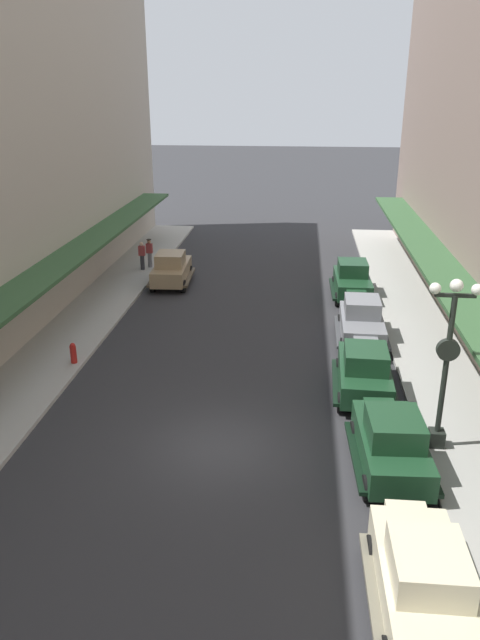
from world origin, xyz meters
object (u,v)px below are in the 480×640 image
(lamp_post_with_clock, at_px, (447,358))
(fire_hydrant, at_px, (73,353))
(pedestrian_0, at_px, (150,253))
(parked_car_1, at_px, (424,579))
(parked_car_2, at_px, (364,370))
(parked_car_4, at_px, (362,321))
(pedestrian_1, at_px, (142,256))
(parked_car_0, at_px, (391,441))
(parked_car_5, at_px, (171,268))
(parked_car_3, at_px, (352,279))

(lamp_post_with_clock, relative_size, fire_hydrant, 6.29)
(pedestrian_0, bearing_deg, fire_hydrant, -88.88)
(parked_car_1, relative_size, parked_car_2, 0.99)
(parked_car_2, distance_m, fire_hydrant, 10.98)
(parked_car_4, bearing_deg, fire_hydrant, -162.18)
(parked_car_1, bearing_deg, pedestrian_1, 116.47)
(fire_hydrant, bearing_deg, parked_car_0, -27.07)
(lamp_post_with_clock, relative_size, pedestrian_1, 3.15)
(parked_car_5, bearing_deg, parked_car_3, -6.84)
(lamp_post_with_clock, height_order, pedestrian_0, lamp_post_with_clock)
(parked_car_0, relative_size, parked_car_4, 1.01)
(parked_car_1, relative_size, pedestrian_0, 2.56)
(fire_hydrant, xyz_separation_m, pedestrian_1, (-0.56, 12.85, 0.43))
(parked_car_2, height_order, parked_car_3, same)
(parked_car_3, bearing_deg, parked_car_0, -90.00)
(parked_car_2, bearing_deg, fire_hydrant, 173.64)
(parked_car_4, relative_size, pedestrian_0, 2.56)
(parked_car_3, relative_size, fire_hydrant, 5.22)
(parked_car_0, xyz_separation_m, pedestrian_0, (-11.51, 19.19, 0.07))
(parked_car_0, distance_m, parked_car_5, 19.00)
(parked_car_3, height_order, parked_car_5, same)
(parked_car_4, bearing_deg, pedestrian_0, 139.42)
(parked_car_5, xyz_separation_m, pedestrian_0, (-1.89, 2.81, 0.07))
(parked_car_2, bearing_deg, pedestrian_0, 127.31)
(parked_car_4, height_order, parked_car_5, same)
(parked_car_1, bearing_deg, fire_hydrant, 136.05)
(parked_car_0, relative_size, lamp_post_with_clock, 0.84)
(pedestrian_1, bearing_deg, pedestrian_0, 62.94)
(parked_car_2, relative_size, lamp_post_with_clock, 0.83)
(parked_car_3, distance_m, parked_car_5, 9.69)
(parked_car_1, xyz_separation_m, parked_car_5, (-9.60, 21.45, 0.00))
(parked_car_2, xyz_separation_m, fire_hydrant, (-10.91, 1.22, -0.38))
(parked_car_5, bearing_deg, lamp_post_with_clock, -53.77)
(parked_car_3, relative_size, parked_car_4, 1.00)
(parked_car_0, xyz_separation_m, parked_car_2, (-0.34, 4.53, 0.00))
(fire_hydrant, bearing_deg, parked_car_5, 81.31)
(parked_car_1, distance_m, parked_car_4, 14.43)
(parked_car_0, xyz_separation_m, parked_car_5, (-9.62, 16.38, 0.00))
(fire_hydrant, distance_m, pedestrian_0, 13.45)
(parked_car_4, bearing_deg, pedestrian_1, 141.88)
(parked_car_0, xyz_separation_m, parked_car_1, (-0.02, -5.07, 0.00))
(parked_car_0, bearing_deg, parked_car_5, 120.42)
(parked_car_5, relative_size, pedestrian_1, 2.63)
(pedestrian_0, bearing_deg, parked_car_4, -40.58)
(parked_car_4, bearing_deg, parked_car_5, 143.78)
(lamp_post_with_clock, distance_m, pedestrian_1, 22.00)
(parked_car_1, height_order, lamp_post_with_clock, lamp_post_with_clock)
(parked_car_4, relative_size, parked_car_5, 0.99)
(lamp_post_with_clock, xyz_separation_m, pedestrian_0, (-13.01, 17.99, -1.97))
(parked_car_2, xyz_separation_m, parked_car_3, (0.34, 10.70, 0.00))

